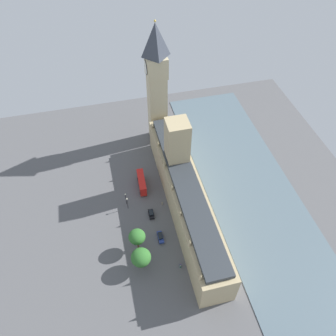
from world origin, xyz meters
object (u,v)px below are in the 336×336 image
at_px(clock_tower, 157,85).
at_px(plane_tree_corner, 137,237).
at_px(car_black_near_tower, 151,214).
at_px(street_lamp_leading, 126,197).
at_px(pedestrian_opposite_hall, 180,267).
at_px(plane_tree_far_end, 141,257).
at_px(pedestrian_kerbside, 162,203).
at_px(pedestrian_by_river_gate, 181,265).
at_px(parliament_building, 184,191).
at_px(street_lamp_midblock, 127,201).
at_px(car_blue_trailing, 160,237).
at_px(double_decker_bus_under_trees, 142,182).

height_order(clock_tower, plane_tree_corner, clock_tower).
distance_m(car_black_near_tower, street_lamp_leading, 11.25).
bearing_deg(street_lamp_leading, pedestrian_opposite_hall, 113.87).
bearing_deg(car_black_near_tower, plane_tree_far_end, 71.46).
bearing_deg(pedestrian_kerbside, pedestrian_by_river_gate, 51.35).
bearing_deg(clock_tower, car_black_near_tower, 74.06).
height_order(car_black_near_tower, pedestrian_kerbside, car_black_near_tower).
bearing_deg(pedestrian_opposite_hall, pedestrian_by_river_gate, 8.63).
bearing_deg(car_black_near_tower, parliament_building, -170.85).
bearing_deg(pedestrian_by_river_gate, street_lamp_midblock, 80.28).
bearing_deg(pedestrian_opposite_hall, car_blue_trailing, 47.77).
relative_size(plane_tree_far_end, street_lamp_midblock, 1.47).
xyz_separation_m(plane_tree_far_end, street_lamp_midblock, (0.75, -23.85, -2.03)).
bearing_deg(car_black_near_tower, street_lamp_leading, -40.49).
relative_size(pedestrian_by_river_gate, street_lamp_midblock, 0.26).
bearing_deg(clock_tower, street_lamp_midblock, 61.55).
height_order(clock_tower, pedestrian_by_river_gate, clock_tower).
bearing_deg(clock_tower, plane_tree_corner, 70.53).
bearing_deg(pedestrian_opposite_hall, street_lamp_leading, 53.70).
height_order(parliament_building, street_lamp_midblock, parliament_building).
xyz_separation_m(pedestrian_by_river_gate, pedestrian_opposite_hall, (0.22, 0.55, 0.01)).
bearing_deg(plane_tree_far_end, street_lamp_midblock, -88.19).
distance_m(clock_tower, pedestrian_by_river_gate, 67.95).
distance_m(plane_tree_far_end, plane_tree_corner, 7.14).
height_order(car_black_near_tower, plane_tree_corner, plane_tree_corner).
bearing_deg(pedestrian_opposite_hall, double_decker_bus_under_trees, 39.01).
xyz_separation_m(car_black_near_tower, pedestrian_opposite_hall, (-5.04, 22.14, -0.15)).
relative_size(clock_tower, pedestrian_by_river_gate, 32.67).
bearing_deg(pedestrian_by_river_gate, clock_tower, 48.39).
xyz_separation_m(clock_tower, car_blue_trailing, (10.47, 50.76, -26.33)).
xyz_separation_m(parliament_building, double_decker_bus_under_trees, (13.50, -12.35, -5.70)).
relative_size(street_lamp_midblock, street_lamp_leading, 1.02).
height_order(clock_tower, plane_tree_far_end, clock_tower).
bearing_deg(parliament_building, pedestrian_by_river_gate, 72.24).
xyz_separation_m(pedestrian_by_river_gate, street_lamp_leading, (13.20, -28.80, 3.52)).
bearing_deg(plane_tree_corner, street_lamp_midblock, -87.24).
xyz_separation_m(pedestrian_opposite_hall, street_lamp_midblock, (12.77, -27.11, 3.57)).
bearing_deg(street_lamp_leading, double_decker_bus_under_trees, -136.51).
distance_m(parliament_building, street_lamp_leading, 21.77).
relative_size(clock_tower, pedestrian_opposite_hall, 32.34).
xyz_separation_m(pedestrian_by_river_gate, pedestrian_kerbside, (0.35, -25.27, -0.01)).
distance_m(street_lamp_midblock, street_lamp_leading, 2.26).
bearing_deg(street_lamp_midblock, plane_tree_far_end, 91.81).
bearing_deg(clock_tower, street_lamp_leading, 59.68).
distance_m(pedestrian_by_river_gate, pedestrian_kerbside, 25.27).
distance_m(plane_tree_far_end, street_lamp_midblock, 23.95).
bearing_deg(plane_tree_corner, pedestrian_kerbside, -127.44).
relative_size(pedestrian_kerbside, pedestrian_opposite_hall, 0.98).
bearing_deg(street_lamp_leading, car_black_near_tower, 137.76).
bearing_deg(double_decker_bus_under_trees, pedestrian_kerbside, 121.52).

